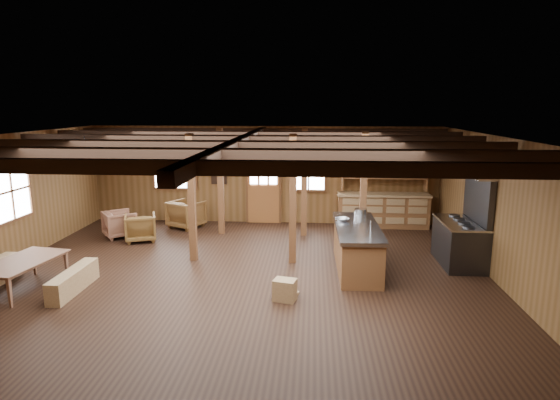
# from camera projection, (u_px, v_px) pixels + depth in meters

# --- Properties ---
(room) EXTENTS (10.04, 9.04, 2.84)m
(room) POSITION_uv_depth(u_px,v_px,m) (239.00, 209.00, 9.10)
(room) COLOR black
(room) RESTS_ON ground
(ceiling_joists) EXTENTS (9.80, 8.82, 0.18)m
(ceiling_joists) POSITION_uv_depth(u_px,v_px,m) (239.00, 142.00, 9.01)
(ceiling_joists) COLOR black
(ceiling_joists) RESTS_ON ceiling
(timber_posts) EXTENTS (3.95, 2.35, 2.80)m
(timber_posts) POSITION_uv_depth(u_px,v_px,m) (275.00, 190.00, 11.09)
(timber_posts) COLOR #4E2E16
(timber_posts) RESTS_ON floor
(back_door) EXTENTS (1.02, 0.08, 2.15)m
(back_door) POSITION_uv_depth(u_px,v_px,m) (264.00, 193.00, 13.55)
(back_door) COLOR brown
(back_door) RESTS_ON floor
(window_back_left) EXTENTS (1.32, 0.06, 1.32)m
(window_back_left) POSITION_uv_depth(u_px,v_px,m) (175.00, 167.00, 13.60)
(window_back_left) COLOR white
(window_back_left) RESTS_ON wall_back
(window_back_right) EXTENTS (1.02, 0.06, 1.32)m
(window_back_right) POSITION_uv_depth(u_px,v_px,m) (309.00, 169.00, 13.32)
(window_back_right) COLOR white
(window_back_right) RESTS_ON wall_back
(window_left) EXTENTS (0.14, 1.24, 1.32)m
(window_left) POSITION_uv_depth(u_px,v_px,m) (11.00, 191.00, 9.89)
(window_left) COLOR white
(window_left) RESTS_ON wall_back
(notice_boards) EXTENTS (1.08, 0.03, 0.90)m
(notice_boards) POSITION_uv_depth(u_px,v_px,m) (212.00, 167.00, 13.51)
(notice_boards) COLOR beige
(notice_boards) RESTS_ON wall_back
(back_counter) EXTENTS (2.55, 0.60, 2.45)m
(back_counter) POSITION_uv_depth(u_px,v_px,m) (383.00, 206.00, 13.13)
(back_counter) COLOR brown
(back_counter) RESTS_ON floor
(pendant_lamps) EXTENTS (1.86, 2.36, 0.66)m
(pendant_lamps) POSITION_uv_depth(u_px,v_px,m) (142.00, 159.00, 10.06)
(pendant_lamps) COLOR #313134
(pendant_lamps) RESTS_ON ceiling
(pot_rack) EXTENTS (0.40, 3.00, 0.45)m
(pot_rack) POSITION_uv_depth(u_px,v_px,m) (396.00, 164.00, 8.95)
(pot_rack) COLOR #313134
(pot_rack) RESTS_ON ceiling
(kitchen_island) EXTENTS (0.92, 2.51, 1.20)m
(kitchen_island) POSITION_uv_depth(u_px,v_px,m) (357.00, 247.00, 9.75)
(kitchen_island) COLOR brown
(kitchen_island) RESTS_ON floor
(step_stool) EXTENTS (0.49, 0.40, 0.38)m
(step_stool) POSITION_uv_depth(u_px,v_px,m) (285.00, 290.00, 8.23)
(step_stool) COLOR #8C633F
(step_stool) RESTS_ON floor
(commercial_range) EXTENTS (0.83, 1.62, 2.00)m
(commercial_range) POSITION_uv_depth(u_px,v_px,m) (462.00, 235.00, 10.03)
(commercial_range) COLOR #313134
(commercial_range) RESTS_ON floor
(dining_table) EXTENTS (1.14, 1.74, 0.57)m
(dining_table) POSITION_uv_depth(u_px,v_px,m) (25.00, 275.00, 8.68)
(dining_table) COLOR brown
(dining_table) RESTS_ON floor
(bench_aisle) EXTENTS (0.28, 1.48, 0.41)m
(bench_aisle) POSITION_uv_depth(u_px,v_px,m) (73.00, 281.00, 8.63)
(bench_aisle) COLOR #8C633F
(bench_aisle) RESTS_ON floor
(armchair_a) EXTENTS (0.95, 0.97, 0.69)m
(armchair_a) POSITION_uv_depth(u_px,v_px,m) (140.00, 227.00, 11.82)
(armchair_a) COLOR brown
(armchair_a) RESTS_ON floor
(armchair_b) EXTENTS (1.12, 1.13, 0.77)m
(armchair_b) POSITION_uv_depth(u_px,v_px,m) (186.00, 214.00, 13.10)
(armchair_b) COLOR brown
(armchair_b) RESTS_ON floor
(armchair_c) EXTENTS (1.05, 1.04, 0.69)m
(armchair_c) POSITION_uv_depth(u_px,v_px,m) (120.00, 224.00, 12.18)
(armchair_c) COLOR brown
(armchair_c) RESTS_ON floor
(counter_pot) EXTENTS (0.28, 0.28, 0.17)m
(counter_pot) POSITION_uv_depth(u_px,v_px,m) (361.00, 212.00, 10.48)
(counter_pot) COLOR #B6B8BD
(counter_pot) RESTS_ON kitchen_island
(bowl) EXTENTS (0.37, 0.37, 0.07)m
(bowl) POSITION_uv_depth(u_px,v_px,m) (342.00, 219.00, 10.04)
(bowl) COLOR silver
(bowl) RESTS_ON kitchen_island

